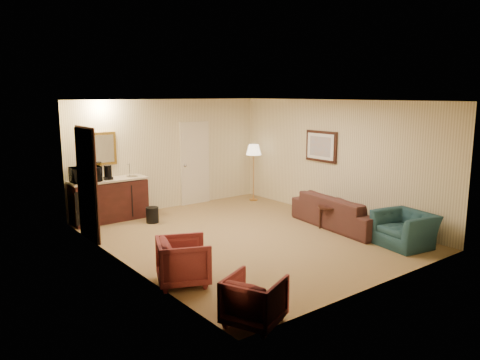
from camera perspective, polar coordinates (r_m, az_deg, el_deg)
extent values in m
plane|color=#99744E|center=(9.15, 0.84, -6.86)|extent=(6.00, 6.00, 0.00)
cube|color=beige|center=(11.32, -8.63, 3.13)|extent=(5.00, 0.02, 2.60)
cube|color=beige|center=(7.57, -14.12, -0.71)|extent=(0.02, 6.00, 2.60)
cube|color=beige|center=(10.57, 11.55, 2.52)|extent=(0.02, 6.00, 2.60)
cube|color=white|center=(8.73, 0.89, 9.65)|extent=(5.00, 6.00, 0.02)
cube|color=beige|center=(11.69, -5.53, 2.07)|extent=(0.82, 0.06, 2.05)
cube|color=black|center=(9.19, -18.14, -0.56)|extent=(0.06, 0.98, 2.10)
cube|color=gold|center=(10.57, -16.44, 3.67)|extent=(0.62, 0.04, 0.72)
cube|color=#331711|center=(10.77, 9.85, 4.06)|extent=(0.06, 0.90, 0.70)
cube|color=#3E1613|center=(10.52, -15.64, -2.35)|extent=(1.64, 0.58, 0.92)
imported|color=black|center=(9.89, 12.30, -3.12)|extent=(0.93, 2.32, 0.88)
imported|color=#1C3A46|center=(8.98, 19.47, -5.04)|extent=(0.77, 1.05, 0.84)
imported|color=brown|center=(6.91, -6.92, -9.53)|extent=(0.91, 0.93, 0.74)
imported|color=brown|center=(5.75, 1.76, -14.17)|extent=(0.81, 0.83, 0.66)
cube|color=#331711|center=(9.82, 11.58, -4.35)|extent=(0.88, 0.61, 0.50)
cube|color=#CA8F43|center=(12.03, 1.66, 0.94)|extent=(0.43, 0.43, 1.46)
cylinder|color=black|center=(10.21, -10.64, -4.21)|extent=(0.35, 0.35, 0.34)
imported|color=black|center=(10.19, -18.33, 0.86)|extent=(0.58, 0.33, 0.39)
cylinder|color=black|center=(10.33, -15.80, 0.90)|extent=(0.17, 0.17, 0.31)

